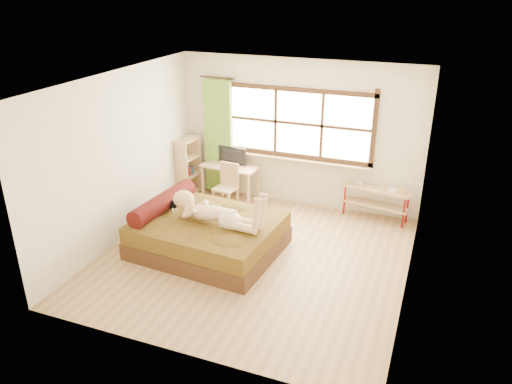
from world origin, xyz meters
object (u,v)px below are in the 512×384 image
at_px(woman, 215,204).
at_px(kitten, 170,203).
at_px(chair, 227,183).
at_px(bookshelf, 188,166).
at_px(bed, 206,233).
at_px(pipe_shelf, 377,196).
at_px(desk, 230,170).

xyz_separation_m(woman, kitten, (-0.87, 0.15, -0.19)).
height_order(chair, bookshelf, bookshelf).
relative_size(bed, chair, 2.67).
xyz_separation_m(pipe_shelf, bookshelf, (-3.60, -0.23, 0.16)).
distance_m(desk, chair, 0.40).
xyz_separation_m(woman, desk, (-0.65, 2.02, -0.26)).
height_order(bed, kitten, bed).
height_order(kitten, desk, kitten).
bearing_deg(woman, pipe_shelf, 49.99).
bearing_deg(pipe_shelf, kitten, -136.95).
height_order(kitten, pipe_shelf, kitten).
bearing_deg(bookshelf, chair, -9.73).
relative_size(woman, bookshelf, 1.29).
bearing_deg(kitten, chair, 82.33).
relative_size(bed, kitten, 7.08).
height_order(bed, woman, woman).
distance_m(kitten, chair, 1.54).
xyz_separation_m(bed, chair, (-0.34, 1.59, 0.18)).
bearing_deg(desk, bed, -71.67).
distance_m(bed, bookshelf, 2.27).
xyz_separation_m(bed, pipe_shelf, (2.32, 2.08, 0.14)).
distance_m(woman, desk, 2.14).
distance_m(woman, chair, 1.77).
height_order(woman, bookshelf, woman).
bearing_deg(chair, bookshelf, 170.21).
bearing_deg(kitten, woman, -5.06).
height_order(bed, desk, bed).
bearing_deg(bookshelf, desk, 13.42).
bearing_deg(bed, pipe_shelf, 46.64).
relative_size(pipe_shelf, bookshelf, 1.04).
xyz_separation_m(bed, bookshelf, (-1.28, 1.85, 0.30)).
height_order(bed, pipe_shelf, bed).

